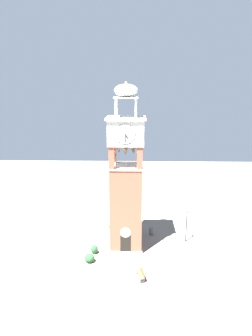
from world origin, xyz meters
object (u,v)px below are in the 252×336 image
park_bench (141,274)px  trash_bin (151,232)px  clock_tower (126,185)px  lamp_post (187,219)px

park_bench → trash_bin: 8.88m
clock_tower → trash_bin: (2.95, 2.95, -6.81)m
trash_bin → lamp_post: bearing=-23.0°
park_bench → lamp_post: bearing=53.7°
lamp_post → trash_bin: size_ratio=5.16×
park_bench → trash_bin: bearing=81.0°
lamp_post → park_bench: bearing=-126.3°
park_bench → lamp_post: size_ratio=0.40×
clock_tower → lamp_post: 8.20m
clock_tower → park_bench: 9.04m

